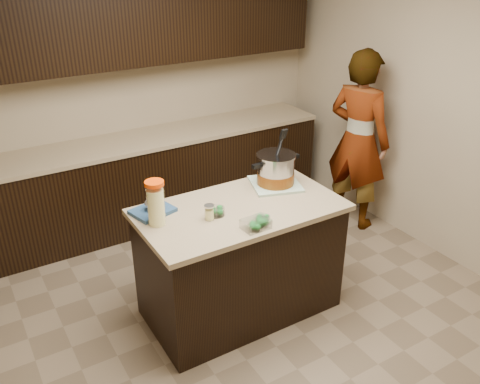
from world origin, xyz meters
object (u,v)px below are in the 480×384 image
Objects in this scene: stock_pot at (276,171)px; lemonade_pitcher at (156,205)px; person at (358,141)px; island at (240,260)px.

stock_pot reaches higher than lemonade_pitcher.
stock_pot is at bearing 93.25° from person.
lemonade_pitcher is 2.36m from person.
stock_pot is 1.02m from lemonade_pitcher.
stock_pot is (0.42, 0.17, 0.57)m from island.
island is 1.86m from person.
person is (2.30, 0.53, -0.17)m from lemonade_pitcher.
stock_pot is 1.39× the size of lemonade_pitcher.
stock_pot is 0.24× the size of person.
person is at bearing 19.89° from island.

